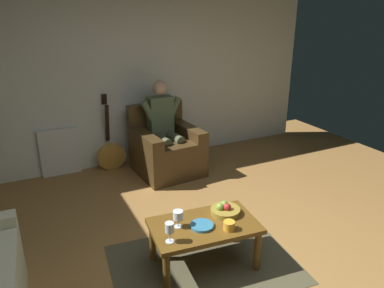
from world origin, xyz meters
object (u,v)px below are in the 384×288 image
coffee_table (204,230)px  decorative_dish (202,226)px  guitar (111,154)px  wine_glass_far (178,216)px  wine_glass_near (170,229)px  candle_jar (229,226)px  person_seated (164,125)px  fruit_bowl (225,210)px  armchair (166,150)px

coffee_table → decorative_dish: decorative_dish is taller
guitar → wine_glass_far: size_ratio=7.01×
guitar → wine_glass_near: 2.55m
coffee_table → wine_glass_far: 0.28m
decorative_dish → candle_jar: bearing=144.0°
person_seated → candle_jar: bearing=77.5°
decorative_dish → coffee_table: bearing=-142.2°
wine_glass_near → wine_glass_far: wine_glass_near is taller
decorative_dish → candle_jar: size_ratio=2.04×
coffee_table → candle_jar: bearing=131.5°
guitar → wine_glass_near: size_ratio=6.19×
guitar → wine_glass_far: (0.01, 2.36, 0.29)m
guitar → fruit_bowl: (-0.46, 2.35, 0.22)m
person_seated → wine_glass_near: person_seated is taller
fruit_bowl → decorative_dish: size_ratio=1.33×
coffee_table → wine_glass_far: (0.22, -0.06, 0.17)m
person_seated → wine_glass_near: size_ratio=7.37×
person_seated → candle_jar: 2.24m
coffee_table → candle_jar: 0.24m
fruit_bowl → candle_jar: size_ratio=2.71×
person_seated → guitar: 0.89m
wine_glass_near → fruit_bowl: (-0.61, -0.17, -0.08)m
wine_glass_far → fruit_bowl: wine_glass_far is taller
armchair → wine_glass_near: 2.28m
person_seated → coffee_table: person_seated is taller
armchair → candle_jar: (0.32, 2.18, 0.14)m
person_seated → fruit_bowl: (0.22, 1.97, -0.21)m
fruit_bowl → coffee_table: bearing=15.6°
wine_glass_far → coffee_table: bearing=165.2°
coffee_table → wine_glass_far: size_ratio=6.36×
armchair → fruit_bowl: size_ratio=3.47×
guitar → candle_jar: guitar is taller
wine_glass_far → armchair: bearing=-109.3°
wine_glass_far → decorative_dish: (-0.18, 0.09, -0.09)m
wine_glass_far → decorative_dish: 0.22m
fruit_bowl → armchair: bearing=-96.4°
armchair → wine_glass_near: (0.83, 2.12, 0.22)m
guitar → decorative_dish: (-0.17, 2.45, 0.20)m
person_seated → coffee_table: (0.46, 2.04, -0.31)m
wine_glass_near → wine_glass_far: size_ratio=1.13×
armchair → candle_jar: size_ratio=9.41×
guitar → fruit_bowl: 2.40m
coffee_table → guitar: (0.21, -2.42, -0.12)m
coffee_table → fruit_bowl: size_ratio=3.63×
fruit_bowl → candle_jar: (0.10, 0.23, 0.00)m
armchair → coffee_table: (0.47, 2.01, 0.03)m
fruit_bowl → candle_jar: bearing=66.6°
coffee_table → decorative_dish: (0.04, 0.03, 0.08)m
armchair → person_seated: size_ratio=0.73×
wine_glass_far → decorative_dish: wine_glass_far is taller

